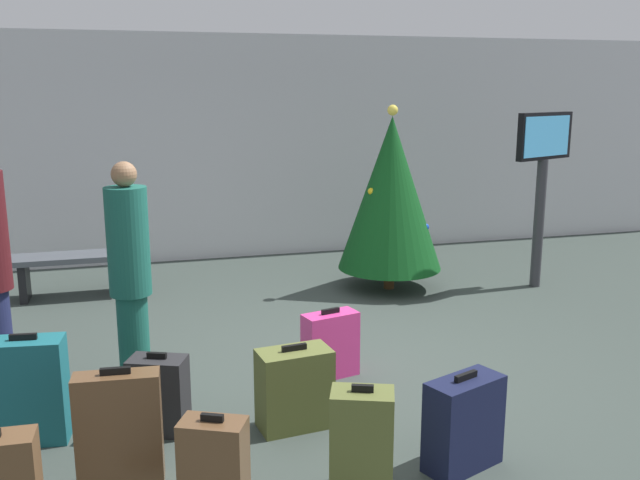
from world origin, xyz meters
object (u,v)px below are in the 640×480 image
Objects in this scene: waiting_bench at (73,266)px; suitcase_8 at (214,467)px; traveller_0 at (130,272)px; suitcase_4 at (330,345)px; suitcase_7 at (464,423)px; suitcase_0 at (295,389)px; flight_info_kiosk at (543,166)px; suitcase_2 at (362,442)px; holiday_tree at (391,193)px; suitcase_1 at (119,429)px; suitcase_5 at (28,390)px; suitcase_6 at (159,395)px.

waiting_bench is 4.57m from suitcase_8.
traveller_0 is 1.67m from suitcase_4.
suitcase_0 is at bearing 137.99° from suitcase_7.
flight_info_kiosk reaches higher than suitcase_2.
suitcase_0 is at bearing -121.67° from holiday_tree.
suitcase_8 is at bearing -177.86° from suitcase_7.
flight_info_kiosk is 4.95m from suitcase_2.
suitcase_0 is at bearing 19.67° from suitcase_1.
suitcase_5 is 0.84m from suitcase_6.
holiday_tree is at bearing 56.90° from suitcase_8.
suitcase_7 is at bearing -75.71° from suitcase_4.
suitcase_5 reaches higher than suitcase_0.
flight_info_kiosk is 4.89m from traveller_0.
suitcase_2 is 1.66m from suitcase_4.
suitcase_0 is at bearing -143.53° from flight_info_kiosk.
suitcase_6 is (0.25, 0.58, -0.08)m from suitcase_1.
flight_info_kiosk is 5.38m from waiting_bench.
traveller_0 is 2.38× the size of suitcase_5.
suitcase_1 is 2.05m from suitcase_7.
suitcase_8 is (-1.52, -0.06, -0.02)m from suitcase_7.
suitcase_4 is (2.13, -2.86, -0.09)m from waiting_bench.
traveller_0 is at bearing 124.18° from suitcase_2.
flight_info_kiosk reaches higher than suitcase_6.
suitcase_8 is at bearing -77.34° from waiting_bench.
suitcase_6 is 0.98× the size of suitcase_8.
waiting_bench is at bearing 168.98° from flight_info_kiosk.
suitcase_1 is 1.41m from suitcase_2.
suitcase_2 is at bearing -78.11° from suitcase_0.
traveller_0 is 1.11m from suitcase_5.
suitcase_4 is (-1.36, -2.22, -0.85)m from holiday_tree.
holiday_tree is 3.61× the size of suitcase_8.
suitcase_2 reaches higher than suitcase_7.
suitcase_4 is 0.98× the size of suitcase_8.
suitcase_8 is (0.24, -1.01, 0.01)m from suitcase_6.
suitcase_0 is 0.80× the size of suitcase_5.
waiting_bench is 2.36× the size of suitcase_8.
holiday_tree is 3.16× the size of suitcase_2.
flight_info_kiosk is 2.71× the size of suitcase_5.
suitcase_1 is 1.28× the size of suitcase_4.
flight_info_kiosk is 3.54× the size of suitcase_6.
holiday_tree is at bearing 167.44° from flight_info_kiosk.
suitcase_1 is (-1.15, -0.41, 0.07)m from suitcase_0.
suitcase_4 is 0.92× the size of suitcase_7.
suitcase_8 is at bearing -41.09° from suitcase_1.
waiting_bench is 3.98m from suitcase_0.
suitcase_5 reaches higher than suitcase_1.
suitcase_8 is (-1.13, -1.60, 0.01)m from suitcase_4.
holiday_tree is 1.19× the size of traveller_0.
suitcase_7 is 1.06× the size of suitcase_8.
holiday_tree is at bearing 58.33° from suitcase_0.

